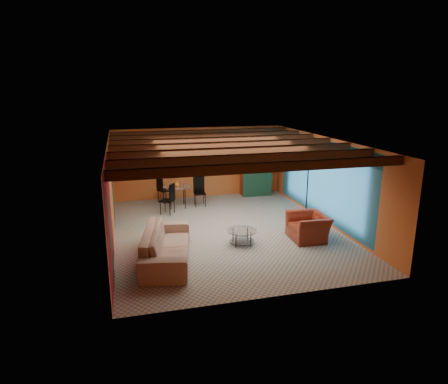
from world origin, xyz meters
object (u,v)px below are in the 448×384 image
object	(u,v)px
sofa	(167,245)
coffee_table	(242,237)
armchair	(308,227)
floor_lamp	(307,191)
dining_table	(177,193)
potted_plant	(256,139)
vase	(177,176)
armoire	(255,170)

from	to	relation	value
sofa	coffee_table	xyz separation A→B (m)	(2.11, 0.52, -0.19)
armchair	coffee_table	xyz separation A→B (m)	(-1.93, 0.10, -0.16)
sofa	coffee_table	bearing A→B (deg)	-65.56
floor_lamp	armchair	bearing A→B (deg)	-113.35
dining_table	floor_lamp	world-z (taller)	floor_lamp
sofa	armchair	world-z (taller)	sofa
coffee_table	potted_plant	world-z (taller)	potted_plant
armchair	vase	distance (m)	5.16
dining_table	sofa	bearing A→B (deg)	-101.47
coffee_table	vase	size ratio (longest dim) A/B	4.56
coffee_table	dining_table	xyz separation A→B (m)	(-1.21, 3.92, 0.32)
armchair	vase	world-z (taller)	vase
vase	coffee_table	bearing A→B (deg)	-72.84
sofa	floor_lamp	distance (m)	4.96
armoire	vase	size ratio (longest dim) A/B	11.15
floor_lamp	potted_plant	distance (m)	3.86
sofa	vase	bearing A→B (deg)	-0.82
armoire	dining_table	bearing A→B (deg)	-161.85
armchair	coffee_table	size ratio (longest dim) A/B	1.38
coffee_table	dining_table	size ratio (longest dim) A/B	0.40
potted_plant	coffee_table	bearing A→B (deg)	-112.91
dining_table	vase	xyz separation A→B (m)	(0.00, 0.00, 0.62)
coffee_table	vase	xyz separation A→B (m)	(-1.21, 3.92, 0.95)
coffee_table	armoire	world-z (taller)	armoire
dining_table	armchair	bearing A→B (deg)	-52.02
sofa	armchair	bearing A→B (deg)	-73.51
dining_table	floor_lamp	bearing A→B (deg)	-36.18
dining_table	vase	distance (m)	0.62
armoire	potted_plant	distance (m)	1.25
armoire	floor_lamp	size ratio (longest dim) A/B	0.97
coffee_table	potted_plant	distance (m)	5.64
dining_table	vase	world-z (taller)	vase
floor_lamp	vase	bearing A→B (deg)	143.82
sofa	coffee_table	distance (m)	2.18
dining_table	potted_plant	xyz separation A→B (m)	(3.26, 0.92, 1.71)
sofa	vase	xyz separation A→B (m)	(0.90, 4.43, 0.75)
sofa	armchair	distance (m)	4.06
sofa	dining_table	size ratio (longest dim) A/B	1.35
sofa	armoire	distance (m)	6.81
sofa	potted_plant	distance (m)	7.03
dining_table	vase	size ratio (longest dim) A/B	11.48
armchair	floor_lamp	distance (m)	1.58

